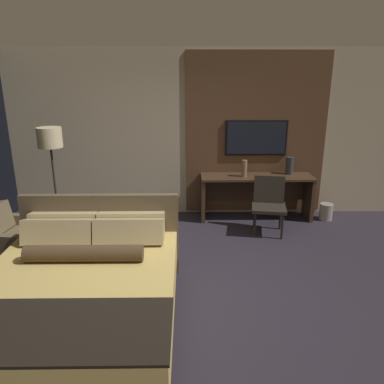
{
  "coord_description": "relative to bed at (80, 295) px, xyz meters",
  "views": [
    {
      "loc": [
        0.0,
        -3.76,
        2.37
      ],
      "look_at": [
        0.07,
        0.85,
        0.92
      ],
      "focal_mm": 35.0,
      "sensor_mm": 36.0,
      "label": 1
    }
  ],
  "objects": [
    {
      "name": "armchair_by_window",
      "position": [
        -1.17,
        1.31,
        -0.08
      ],
      "size": [
        0.85,
        0.86,
        0.77
      ],
      "rotation": [
        0.0,
        0.0,
        1.44
      ],
      "color": "brown",
      "rests_on": "ground_plane"
    },
    {
      "name": "bed",
      "position": [
        0.0,
        0.0,
        0.0
      ],
      "size": [
        1.86,
        2.26,
        1.03
      ],
      "color": "#33281E",
      "rests_on": "ground_plane"
    },
    {
      "name": "desk_chair",
      "position": [
        2.31,
        2.31,
        0.17
      ],
      "size": [
        0.58,
        0.58,
        0.87
      ],
      "rotation": [
        0.0,
        0.0,
        -0.17
      ],
      "color": "#28231E",
      "rests_on": "ground_plane"
    },
    {
      "name": "ground_plane",
      "position": [
        1.04,
        0.6,
        -0.34
      ],
      "size": [
        16.0,
        16.0,
        0.0
      ],
      "primitive_type": "plane",
      "color": "#28232D"
    },
    {
      "name": "desk",
      "position": [
        2.21,
        2.91,
        0.18
      ],
      "size": [
        1.87,
        0.53,
        0.75
      ],
      "color": "#422D1E",
      "rests_on": "ground_plane"
    },
    {
      "name": "floor_lamp",
      "position": [
        -0.87,
        2.06,
        1.07
      ],
      "size": [
        0.34,
        0.34,
        1.67
      ],
      "color": "#282623",
      "rests_on": "ground_plane"
    },
    {
      "name": "vase_tall",
      "position": [
        1.99,
        2.83,
        0.56
      ],
      "size": [
        0.09,
        0.09,
        0.28
      ],
      "color": "#846647",
      "rests_on": "desk"
    },
    {
      "name": "wall_back_tv_panel",
      "position": [
        1.2,
        3.2,
        1.06
      ],
      "size": [
        7.2,
        0.09,
        2.8
      ],
      "color": "#BCAD8E",
      "rests_on": "ground_plane"
    },
    {
      "name": "vase_short",
      "position": [
        2.78,
        2.99,
        0.56
      ],
      "size": [
        0.13,
        0.13,
        0.29
      ],
      "color": "#333338",
      "rests_on": "desk"
    },
    {
      "name": "tv",
      "position": [
        2.21,
        3.12,
        1.01
      ],
      "size": [
        1.04,
        0.04,
        0.59
      ],
      "color": "black"
    },
    {
      "name": "waste_bin",
      "position": [
        3.41,
        2.78,
        -0.2
      ],
      "size": [
        0.22,
        0.22,
        0.28
      ],
      "color": "gray",
      "rests_on": "ground_plane"
    }
  ]
}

